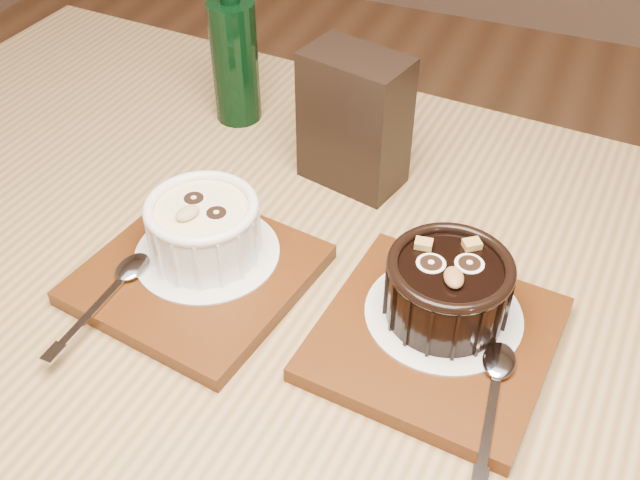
{
  "coord_description": "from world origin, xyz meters",
  "views": [
    {
      "loc": [
        0.11,
        -0.11,
        1.22
      ],
      "look_at": [
        -0.06,
        0.31,
        0.81
      ],
      "focal_mm": 42.0,
      "sensor_mm": 36.0,
      "label": 1
    }
  ],
  "objects_px": {
    "green_bottle": "(235,57)",
    "tray_left": "(198,274)",
    "condiment_stand": "(354,120)",
    "table": "(306,393)",
    "ramekin_dark": "(448,286)",
    "tray_right": "(435,338)",
    "ramekin_white": "(204,226)"
  },
  "relations": [
    {
      "from": "ramekin_white",
      "to": "ramekin_dark",
      "type": "xyz_separation_m",
      "value": [
        0.22,
        0.01,
        0.0
      ]
    },
    {
      "from": "green_bottle",
      "to": "tray_right",
      "type": "bearing_deg",
      "value": -39.15
    },
    {
      "from": "tray_right",
      "to": "green_bottle",
      "type": "xyz_separation_m",
      "value": [
        -0.3,
        0.25,
        0.07
      ]
    },
    {
      "from": "ramekin_white",
      "to": "condiment_stand",
      "type": "bearing_deg",
      "value": 87.26
    },
    {
      "from": "tray_left",
      "to": "ramekin_white",
      "type": "bearing_deg",
      "value": 91.44
    },
    {
      "from": "tray_left",
      "to": "green_bottle",
      "type": "distance_m",
      "value": 0.28
    },
    {
      "from": "tray_right",
      "to": "ramekin_dark",
      "type": "bearing_deg",
      "value": 89.07
    },
    {
      "from": "tray_right",
      "to": "ramekin_dark",
      "type": "xyz_separation_m",
      "value": [
        0.0,
        0.02,
        0.04
      ]
    },
    {
      "from": "tray_left",
      "to": "tray_right",
      "type": "bearing_deg",
      "value": 2.24
    },
    {
      "from": "table",
      "to": "ramekin_white",
      "type": "relative_size",
      "value": 12.65
    },
    {
      "from": "condiment_stand",
      "to": "tray_right",
      "type": "bearing_deg",
      "value": -52.87
    },
    {
      "from": "ramekin_dark",
      "to": "condiment_stand",
      "type": "height_order",
      "value": "condiment_stand"
    },
    {
      "from": "table",
      "to": "ramekin_dark",
      "type": "xyz_separation_m",
      "value": [
        0.11,
        0.04,
        0.14
      ]
    },
    {
      "from": "table",
      "to": "tray_left",
      "type": "relative_size",
      "value": 6.97
    },
    {
      "from": "ramekin_dark",
      "to": "tray_left",
      "type": "bearing_deg",
      "value": 165.96
    },
    {
      "from": "ramekin_dark",
      "to": "condiment_stand",
      "type": "bearing_deg",
      "value": 108.68
    },
    {
      "from": "ramekin_white",
      "to": "green_bottle",
      "type": "xyz_separation_m",
      "value": [
        -0.09,
        0.24,
        0.03
      ]
    },
    {
      "from": "green_bottle",
      "to": "tray_left",
      "type": "bearing_deg",
      "value": -70.7
    },
    {
      "from": "ramekin_white",
      "to": "ramekin_dark",
      "type": "bearing_deg",
      "value": 22.64
    },
    {
      "from": "tray_right",
      "to": "tray_left",
      "type": "bearing_deg",
      "value": -177.76
    },
    {
      "from": "tray_left",
      "to": "ramekin_white",
      "type": "relative_size",
      "value": 1.81
    },
    {
      "from": "tray_left",
      "to": "condiment_stand",
      "type": "xyz_separation_m",
      "value": [
        0.07,
        0.2,
        0.06
      ]
    },
    {
      "from": "condiment_stand",
      "to": "green_bottle",
      "type": "distance_m",
      "value": 0.17
    },
    {
      "from": "tray_right",
      "to": "green_bottle",
      "type": "height_order",
      "value": "green_bottle"
    },
    {
      "from": "table",
      "to": "tray_left",
      "type": "height_order",
      "value": "tray_left"
    },
    {
      "from": "ramekin_white",
      "to": "tray_left",
      "type": "bearing_deg",
      "value": -68.4
    },
    {
      "from": "tray_left",
      "to": "table",
      "type": "bearing_deg",
      "value": -7.5
    },
    {
      "from": "table",
      "to": "ramekin_dark",
      "type": "relative_size",
      "value": 12.39
    },
    {
      "from": "ramekin_white",
      "to": "condiment_stand",
      "type": "height_order",
      "value": "condiment_stand"
    },
    {
      "from": "ramekin_white",
      "to": "tray_right",
      "type": "distance_m",
      "value": 0.22
    },
    {
      "from": "green_bottle",
      "to": "table",
      "type": "bearing_deg",
      "value": -53.64
    },
    {
      "from": "table",
      "to": "condiment_stand",
      "type": "height_order",
      "value": "condiment_stand"
    }
  ]
}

